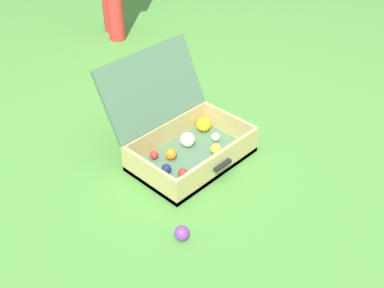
# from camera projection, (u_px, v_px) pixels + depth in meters

# --- Properties ---
(ground_plane) EXTENTS (16.00, 16.00, 0.00)m
(ground_plane) POSITION_uv_depth(u_px,v_px,m) (181.00, 163.00, 2.35)
(ground_plane) COLOR #4C8C38
(open_suitcase) EXTENTS (0.59, 0.57, 0.49)m
(open_suitcase) POSITION_uv_depth(u_px,v_px,m) (182.00, 135.00, 2.35)
(open_suitcase) COLOR #4C7051
(open_suitcase) RESTS_ON ground
(stray_ball_on_grass) EXTENTS (0.06, 0.06, 0.06)m
(stray_ball_on_grass) POSITION_uv_depth(u_px,v_px,m) (182.00, 233.00, 1.93)
(stray_ball_on_grass) COLOR purple
(stray_ball_on_grass) RESTS_ON ground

